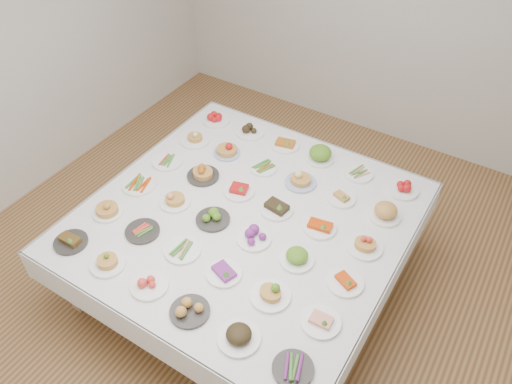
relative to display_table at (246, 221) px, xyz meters
The scene contains 38 objects.
room_envelope 1.15m from the display_table, 90.40° to the left, with size 5.02×5.02×2.81m.
display_table is the anchor object (origin of this frame).
dish_0 1.30m from the display_table, 135.20° to the right, with size 0.24×0.24×0.10m.
dish_1 1.07m from the display_table, 120.71° to the right, with size 0.25×0.25×0.13m.
dish_2 0.93m from the display_table, 101.16° to the right, with size 0.25×0.25×0.10m.
dish_3 0.95m from the display_table, 79.29° to the right, with size 0.26×0.26×0.12m.
dish_4 1.07m from the display_table, 59.20° to the right, with size 0.27×0.27×0.15m.
dish_5 1.30m from the display_table, 44.78° to the right, with size 0.28×0.26×0.06m.
dish_6 1.07m from the display_table, 149.04° to the right, with size 0.23×0.23×0.13m.
dish_7 0.79m from the display_table, 134.84° to the right, with size 0.25×0.25×0.05m.
dish_8 0.58m from the display_table, 108.62° to the right, with size 0.26×0.26×0.06m.
dish_9 0.60m from the display_table, 71.52° to the right, with size 0.24×0.24×0.11m.
dish_10 0.79m from the display_table, 44.93° to the right, with size 0.26×0.26×0.16m.
dish_11 1.07m from the display_table, 30.79° to the right, with size 0.25×0.25×0.10m.
dish_12 0.94m from the display_table, 168.89° to the right, with size 0.28×0.27×0.06m.
dish_13 0.59m from the display_table, 161.55° to the right, with size 0.24×0.24×0.14m.
dish_14 0.28m from the display_table, 135.45° to the right, with size 0.26×0.26×0.12m.
dish_15 0.29m from the display_table, 43.56° to the right, with size 0.26×0.26×0.12m.
dish_16 0.59m from the display_table, 18.68° to the right, with size 0.24×0.24×0.14m.
dish_17 0.94m from the display_table, 11.49° to the right, with size 0.25×0.25×0.10m.
dish_18 0.94m from the display_table, 169.04° to the left, with size 0.26×0.26×0.06m.
dish_19 0.60m from the display_table, 160.68° to the left, with size 0.29×0.28×0.17m.
dish_20 0.29m from the display_table, 134.14° to the left, with size 0.25×0.25×0.11m.
dish_21 0.27m from the display_table, 44.94° to the left, with size 0.25×0.25×0.12m.
dish_22 0.58m from the display_table, 17.92° to the left, with size 0.24×0.24×0.11m.
dish_23 0.93m from the display_table, 10.97° to the left, with size 0.25×0.25×0.14m.
dish_24 1.07m from the display_table, 148.55° to the left, with size 0.26×0.26×0.14m.
dish_25 0.79m from the display_table, 135.16° to the left, with size 0.23×0.23×0.14m.
dish_26 0.58m from the display_table, 107.54° to the left, with size 0.23×0.22×0.05m.
dish_27 0.60m from the display_table, 71.80° to the left, with size 0.27×0.26×0.16m.
dish_28 0.78m from the display_table, 45.27° to the left, with size 0.22×0.22×0.09m.
dish_29 1.07m from the display_table, 31.35° to the left, with size 0.27×0.27×0.16m.
dish_30 1.30m from the display_table, 135.40° to the left, with size 0.25×0.25×0.11m.
dish_31 1.08m from the display_table, 120.77° to the left, with size 0.26×0.26×0.12m.
dish_32 0.95m from the display_table, 100.81° to the left, with size 0.25×0.25×0.11m.
dish_33 0.94m from the display_table, 79.19° to the left, with size 0.26×0.26×0.15m.
dish_34 1.06m from the display_table, 59.02° to the left, with size 0.23×0.23×0.05m.
dish_35 1.30m from the display_table, 44.59° to the left, with size 0.25×0.25×0.11m.
Camera 1 is at (1.51, -2.39, 3.48)m, focal length 35.00 mm.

